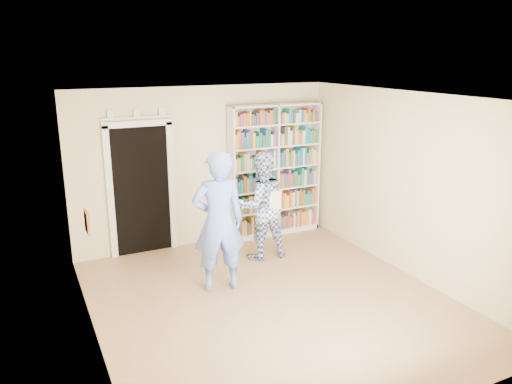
{
  "coord_description": "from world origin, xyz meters",
  "views": [
    {
      "loc": [
        -2.83,
        -5.34,
        3.21
      ],
      "look_at": [
        0.2,
        0.9,
        1.28
      ],
      "focal_mm": 35.0,
      "sensor_mm": 36.0,
      "label": 1
    }
  ],
  "objects": [
    {
      "name": "bookshelf",
      "position": [
        1.27,
        2.34,
        1.19
      ],
      "size": [
        1.72,
        0.32,
        2.36
      ],
      "rotation": [
        0.0,
        0.0,
        0.08
      ],
      "color": "white",
      "rests_on": "floor"
    },
    {
      "name": "man_plaid",
      "position": [
        0.56,
        1.45,
        0.87
      ],
      "size": [
        0.9,
        0.73,
        1.74
      ],
      "primitive_type": "imported",
      "rotation": [
        0.0,
        0.0,
        3.06
      ],
      "color": "navy",
      "rests_on": "floor"
    },
    {
      "name": "wall_left",
      "position": [
        -2.25,
        0.0,
        1.35
      ],
      "size": [
        0.0,
        5.0,
        5.0
      ],
      "primitive_type": "plane",
      "rotation": [
        1.57,
        0.0,
        1.57
      ],
      "color": "beige",
      "rests_on": "floor"
    },
    {
      "name": "doorway",
      "position": [
        -1.1,
        2.48,
        1.18
      ],
      "size": [
        1.1,
        0.08,
        2.43
      ],
      "color": "black",
      "rests_on": "floor"
    },
    {
      "name": "wall_art",
      "position": [
        -2.23,
        0.2,
        1.4
      ],
      "size": [
        0.03,
        0.25,
        0.25
      ],
      "primitive_type": "cube",
      "color": "brown",
      "rests_on": "wall_left"
    },
    {
      "name": "wall_right",
      "position": [
        2.25,
        0.0,
        1.35
      ],
      "size": [
        0.0,
        5.0,
        5.0
      ],
      "primitive_type": "plane",
      "rotation": [
        1.57,
        0.0,
        -1.57
      ],
      "color": "beige",
      "rests_on": "floor"
    },
    {
      "name": "man_blue",
      "position": [
        -0.48,
        0.68,
        0.99
      ],
      "size": [
        0.8,
        0.6,
        1.98
      ],
      "primitive_type": "imported",
      "rotation": [
        0.0,
        0.0,
        2.95
      ],
      "color": "#688EE7",
      "rests_on": "floor"
    },
    {
      "name": "wall_back",
      "position": [
        0.0,
        2.5,
        1.35
      ],
      "size": [
        4.5,
        0.0,
        4.5
      ],
      "primitive_type": "plane",
      "rotation": [
        1.57,
        0.0,
        0.0
      ],
      "color": "beige",
      "rests_on": "floor"
    },
    {
      "name": "ceiling",
      "position": [
        0.0,
        0.0,
        2.7
      ],
      "size": [
        5.0,
        5.0,
        0.0
      ],
      "primitive_type": "plane",
      "rotation": [
        3.14,
        0.0,
        0.0
      ],
      "color": "white",
      "rests_on": "wall_back"
    },
    {
      "name": "floor",
      "position": [
        0.0,
        0.0,
        0.0
      ],
      "size": [
        5.0,
        5.0,
        0.0
      ],
      "primitive_type": "plane",
      "color": "#9C704B",
      "rests_on": "ground"
    },
    {
      "name": "paper_sheet",
      "position": [
        0.67,
        1.18,
        1.01
      ],
      "size": [
        0.21,
        0.01,
        0.3
      ],
      "primitive_type": "cube",
      "rotation": [
        0.0,
        0.0,
        0.03
      ],
      "color": "white",
      "rests_on": "man_plaid"
    }
  ]
}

